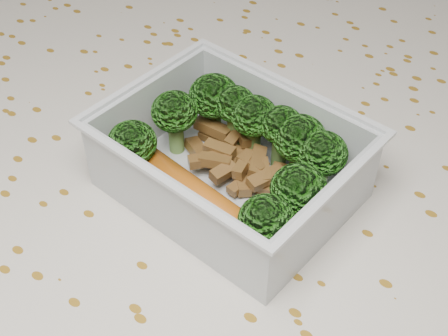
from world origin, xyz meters
The scene contains 6 objects.
dining_table centered at (0.00, 0.00, 0.67)m, with size 1.40×0.90×0.75m.
tablecloth centered at (0.00, 0.00, 0.72)m, with size 1.46×0.96×0.19m.
lunch_container centered at (0.00, 0.01, 0.78)m, with size 0.20×0.16×0.07m.
broccoli_florets centered at (0.00, 0.02, 0.80)m, with size 0.17×0.13×0.06m.
meat_pile centered at (0.00, 0.02, 0.77)m, with size 0.11×0.07×0.02m.
sausage centered at (0.00, -0.04, 0.78)m, with size 0.16×0.04×0.03m.
Camera 1 is at (0.20, -0.28, 1.11)m, focal length 50.00 mm.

